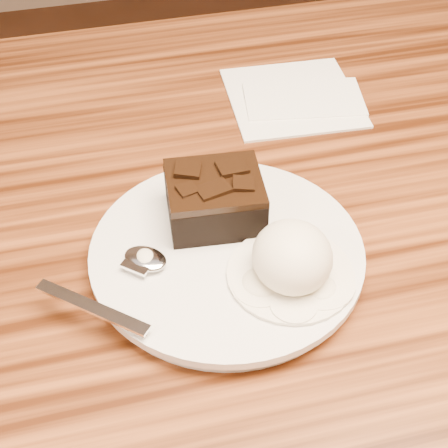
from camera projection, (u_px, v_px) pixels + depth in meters
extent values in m
cylinder|color=silver|center=(227.00, 257.00, 0.61)|extent=(0.24, 0.24, 0.02)
cube|color=black|center=(215.00, 202.00, 0.62)|extent=(0.09, 0.08, 0.04)
ellipsoid|color=white|center=(292.00, 257.00, 0.56)|extent=(0.07, 0.07, 0.05)
cylinder|color=white|center=(290.00, 275.00, 0.58)|extent=(0.11, 0.11, 0.00)
cube|color=white|center=(293.00, 97.00, 0.80)|extent=(0.15, 0.15, 0.01)
cube|color=black|center=(229.00, 235.00, 0.61)|extent=(0.01, 0.01, 0.00)
cube|color=black|center=(276.00, 280.00, 0.57)|extent=(0.01, 0.01, 0.00)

